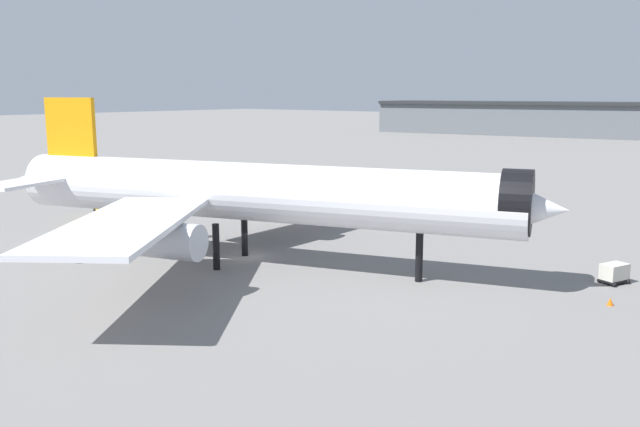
{
  "coord_description": "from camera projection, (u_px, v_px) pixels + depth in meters",
  "views": [
    {
      "loc": [
        47.76,
        -47.78,
        16.98
      ],
      "look_at": [
        9.51,
        0.25,
        5.67
      ],
      "focal_mm": 37.01,
      "sensor_mm": 36.0,
      "label": 1
    }
  ],
  "objects": [
    {
      "name": "service_truck_front",
      "position": [
        106.0,
        205.0,
        91.22
      ],
      "size": [
        5.96,
        4.19,
        3.0
      ],
      "rotation": [
        0.0,
        0.0,
        2.76
      ],
      "color": "black",
      "rests_on": "ground"
    },
    {
      "name": "traffic_cone_near_nose",
      "position": [
        610.0,
        302.0,
        53.23
      ],
      "size": [
        0.52,
        0.52,
        0.66
      ],
      "primitive_type": "cone",
      "color": "#F2600C",
      "rests_on": "ground"
    },
    {
      "name": "ground",
      "position": [
        248.0,
        257.0,
        69.1
      ],
      "size": [
        900.0,
        900.0,
        0.0
      ],
      "primitive_type": "plane",
      "color": "slate"
    },
    {
      "name": "airliner_near_gate",
      "position": [
        250.0,
        193.0,
        64.75
      ],
      "size": [
        57.71,
        51.38,
        16.43
      ],
      "rotation": [
        0.0,
        0.0,
        0.31
      ],
      "color": "white",
      "rests_on": "ground"
    },
    {
      "name": "baggage_tug_wing",
      "position": [
        269.0,
        199.0,
        100.14
      ],
      "size": [
        2.24,
        3.38,
        1.85
      ],
      "rotation": [
        0.0,
        0.0,
        4.84
      ],
      "color": "black",
      "rests_on": "ground"
    },
    {
      "name": "baggage_cart_trailing",
      "position": [
        614.0,
        273.0,
        59.27
      ],
      "size": [
        2.54,
        2.78,
        1.82
      ],
      "rotation": [
        0.0,
        0.0,
        4.34
      ],
      "color": "black",
      "rests_on": "ground"
    }
  ]
}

